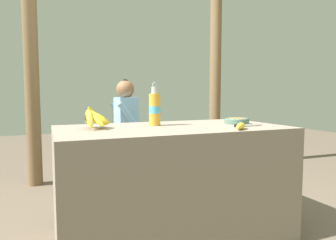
% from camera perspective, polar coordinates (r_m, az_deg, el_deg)
% --- Properties ---
extents(ground_plane, '(12.00, 12.00, 0.00)m').
position_cam_1_polar(ground_plane, '(2.17, 0.85, -21.23)').
color(ground_plane, brown).
extents(market_counter, '(1.48, 0.78, 0.75)m').
position_cam_1_polar(market_counter, '(2.04, 0.87, -11.76)').
color(market_counter, gray).
rests_on(market_counter, ground_plane).
extents(banana_bunch_ripe, '(0.16, 0.26, 0.15)m').
position_cam_1_polar(banana_bunch_ripe, '(1.90, -13.91, 0.46)').
color(banana_bunch_ripe, '#4C381E').
rests_on(banana_bunch_ripe, market_counter).
extents(serving_bowl, '(0.17, 0.17, 0.04)m').
position_cam_1_polar(serving_bowl, '(2.21, 12.93, -0.10)').
color(serving_bowl, '#4C6B5B').
rests_on(serving_bowl, market_counter).
extents(water_bottle, '(0.08, 0.08, 0.29)m').
position_cam_1_polar(water_bottle, '(2.02, -2.56, 2.18)').
color(water_bottle, gold).
rests_on(water_bottle, market_counter).
extents(loose_banana_front, '(0.14, 0.14, 0.04)m').
position_cam_1_polar(loose_banana_front, '(1.85, 13.69, -1.14)').
color(loose_banana_front, yellow).
rests_on(loose_banana_front, market_counter).
extents(knife, '(0.23, 0.05, 0.02)m').
position_cam_1_polar(knife, '(2.03, 14.34, -0.94)').
color(knife, '#BCBCC1').
rests_on(knife, market_counter).
extents(wooden_bench, '(1.47, 0.32, 0.44)m').
position_cam_1_polar(wooden_bench, '(3.41, -5.41, -5.18)').
color(wooden_bench, '#4C3823').
rests_on(wooden_bench, ground_plane).
extents(seated_vendor, '(0.41, 0.39, 1.12)m').
position_cam_1_polar(seated_vendor, '(3.29, -8.85, -0.51)').
color(seated_vendor, '#473828').
rests_on(seated_vendor, ground_plane).
extents(banana_bunch_green, '(0.16, 0.27, 0.12)m').
position_cam_1_polar(banana_bunch_green, '(3.54, 1.32, -2.60)').
color(banana_bunch_green, '#4C381E').
rests_on(banana_bunch_green, wooden_bench).
extents(support_post_near, '(0.15, 0.15, 2.46)m').
position_cam_1_polar(support_post_near, '(3.43, -24.59, 9.00)').
color(support_post_near, brown).
rests_on(support_post_near, ground_plane).
extents(support_post_far, '(0.15, 0.15, 2.46)m').
position_cam_1_polar(support_post_far, '(4.00, 9.00, 8.72)').
color(support_post_far, brown).
rests_on(support_post_far, ground_plane).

